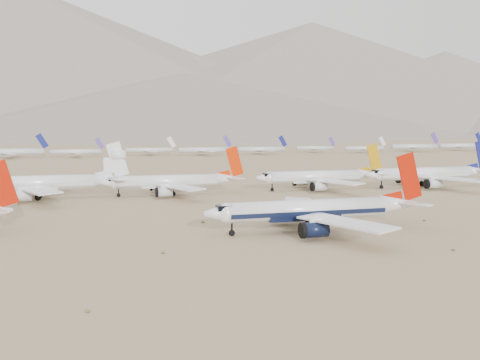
{
  "coord_description": "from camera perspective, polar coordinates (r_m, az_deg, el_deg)",
  "views": [
    {
      "loc": [
        -56.66,
        -114.83,
        24.52
      ],
      "look_at": [
        -11.83,
        46.64,
        7.0
      ],
      "focal_mm": 40.0,
      "sensor_mm": 36.0,
      "label": 1
    }
  ],
  "objects": [
    {
      "name": "ground",
      "position": [
        130.37,
        10.59,
        -4.98
      ],
      "size": [
        7000.0,
        7000.0,
        0.0
      ],
      "primitive_type": "plane",
      "color": "#80674A",
      "rests_on": "ground"
    },
    {
      "name": "mountain_range",
      "position": [
        1775.16,
        -11.57,
        11.21
      ],
      "size": [
        7354.0,
        3024.0,
        470.0
      ],
      "color": "slate",
      "rests_on": "ground"
    },
    {
      "name": "row2_navy_widebody",
      "position": [
        221.51,
        19.48,
        0.62
      ],
      "size": [
        52.31,
        51.15,
        18.61
      ],
      "color": "white",
      "rests_on": "ground"
    },
    {
      "name": "foothills",
      "position": [
        1348.29,
        10.22,
        7.69
      ],
      "size": [
        4637.5,
        1395.0,
        155.0
      ],
      "color": "slate",
      "rests_on": "ground"
    },
    {
      "name": "row2_gold_tail",
      "position": [
        202.95,
        8.54,
        0.33
      ],
      "size": [
        48.3,
        47.24,
        17.2
      ],
      "color": "white",
      "rests_on": "ground"
    },
    {
      "name": "row2_orange_tail",
      "position": [
        186.62,
        -7.15,
        -0.17
      ],
      "size": [
        47.24,
        46.21,
        16.85
      ],
      "color": "white",
      "rests_on": "ground"
    },
    {
      "name": "row2_white_trijet",
      "position": [
        187.2,
        -20.3,
        -0.25
      ],
      "size": [
        53.16,
        51.96,
        18.84
      ],
      "color": "white",
      "rests_on": "ground"
    },
    {
      "name": "desert_scrub",
      "position": [
        97.16,
        0.7,
        -8.47
      ],
      "size": [
        206.06,
        121.67,
        0.63
      ],
      "color": "brown",
      "rests_on": "ground"
    },
    {
      "name": "distant_storage_row",
      "position": [
        422.79,
        -6.55,
        3.21
      ],
      "size": [
        580.63,
        57.61,
        15.73
      ],
      "color": "silver",
      "rests_on": "ground"
    },
    {
      "name": "main_airliner",
      "position": [
        123.95,
        8.2,
        -3.18
      ],
      "size": [
        50.99,
        49.8,
        17.99
      ],
      "color": "white",
      "rests_on": "ground"
    }
  ]
}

